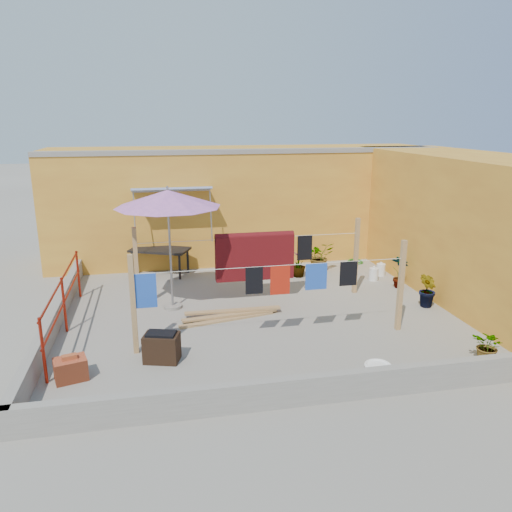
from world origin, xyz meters
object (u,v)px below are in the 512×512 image
at_px(outdoor_table, 160,251).
at_px(brick_stack, 71,369).
at_px(green_hose, 355,261).
at_px(patio_umbrella, 168,199).
at_px(water_jug_b, 381,270).
at_px(brazier, 162,347).
at_px(water_jug_a, 374,274).
at_px(white_basin, 378,366).
at_px(plant_back_a, 320,256).

relative_size(outdoor_table, brick_stack, 2.94).
relative_size(outdoor_table, green_hose, 3.65).
bearing_deg(patio_umbrella, water_jug_b, 12.96).
xyz_separation_m(patio_umbrella, outdoor_table, (-0.20, 2.54, -1.76)).
distance_m(brazier, water_jug_a, 6.38).
xyz_separation_m(patio_umbrella, water_jug_b, (5.47, 1.26, -2.23)).
distance_m(water_jug_b, green_hose, 1.30).
bearing_deg(patio_umbrella, water_jug_a, 10.19).
relative_size(white_basin, water_jug_a, 1.24).
bearing_deg(brick_stack, outdoor_table, 74.29).
relative_size(brick_stack, green_hose, 1.24).
bearing_deg(green_hose, water_jug_a, -96.21).
bearing_deg(white_basin, water_jug_b, 64.41).
height_order(brazier, water_jug_b, brazier).
bearing_deg(brazier, green_hose, 41.92).
xyz_separation_m(white_basin, water_jug_a, (1.91, 4.39, 0.12)).
xyz_separation_m(patio_umbrella, white_basin, (3.21, -3.47, -2.35)).
relative_size(brick_stack, brazier, 0.85).
bearing_deg(green_hose, patio_umbrella, -154.34).
height_order(white_basin, plant_back_a, plant_back_a).
xyz_separation_m(brazier, water_jug_b, (5.76, 3.73, -0.09)).
relative_size(patio_umbrella, water_jug_b, 7.34).
relative_size(white_basin, water_jug_b, 1.26).
relative_size(brazier, green_hose, 1.46).
relative_size(brazier, water_jug_b, 1.84).
bearing_deg(water_jug_a, brick_stack, -151.29).
height_order(water_jug_a, water_jug_b, water_jug_a).
distance_m(brick_stack, plant_back_a, 7.51).
relative_size(green_hose, plant_back_a, 0.57).
bearing_deg(water_jug_b, outdoor_table, 167.25).
bearing_deg(white_basin, brick_stack, 172.43).
bearing_deg(green_hose, water_jug_b, -82.11).
height_order(water_jug_b, green_hose, water_jug_b).
distance_m(white_basin, water_jug_b, 5.25).
bearing_deg(brick_stack, water_jug_a, 28.71).
height_order(white_basin, water_jug_a, water_jug_a).
bearing_deg(outdoor_table, plant_back_a, -7.11).
xyz_separation_m(brazier, white_basin, (3.49, -1.01, -0.21)).
distance_m(brick_stack, brazier, 1.47).
bearing_deg(patio_umbrella, green_hose, 25.66).
bearing_deg(brazier, water_jug_b, 32.90).
distance_m(white_basin, green_hose, 6.37).
bearing_deg(brick_stack, plant_back_a, 40.11).
height_order(water_jug_b, plant_back_a, plant_back_a).
height_order(outdoor_table, water_jug_b, outdoor_table).
distance_m(green_hose, plant_back_a, 1.42).
bearing_deg(plant_back_a, water_jug_b, -27.66).
bearing_deg(plant_back_a, white_basin, -98.54).
distance_m(brazier, water_jug_b, 6.86).
relative_size(brazier, white_basin, 1.46).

